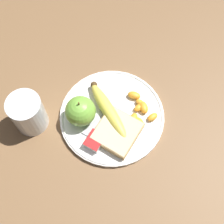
{
  "coord_description": "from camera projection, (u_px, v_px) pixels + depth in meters",
  "views": [
    {
      "loc": [
        0.28,
        0.16,
        0.73
      ],
      "look_at": [
        0.0,
        0.0,
        0.03
      ],
      "focal_mm": 50.0,
      "sensor_mm": 36.0,
      "label": 1
    }
  ],
  "objects": [
    {
      "name": "orange_segment_6",
      "position": [
        140.0,
        122.0,
        0.77
      ],
      "size": [
        0.03,
        0.03,
        0.01
      ],
      "color": "#F9A32D",
      "rests_on": "plate"
    },
    {
      "name": "orange_segment_0",
      "position": [
        141.0,
        103.0,
        0.79
      ],
      "size": [
        0.02,
        0.03,
        0.02
      ],
      "color": "#F9A32D",
      "rests_on": "plate"
    },
    {
      "name": "ground_plane",
      "position": [
        112.0,
        117.0,
        0.79
      ],
      "size": [
        3.0,
        3.0,
        0.0
      ],
      "primitive_type": "plane",
      "color": "brown"
    },
    {
      "name": "orange_segment_5",
      "position": [
        139.0,
        108.0,
        0.78
      ],
      "size": [
        0.03,
        0.03,
        0.02
      ],
      "color": "#F9A32D",
      "rests_on": "plate"
    },
    {
      "name": "bread_slice",
      "position": [
        117.0,
        132.0,
        0.75
      ],
      "size": [
        0.1,
        0.1,
        0.02
      ],
      "color": "#AB8751",
      "rests_on": "plate"
    },
    {
      "name": "orange_segment_3",
      "position": [
        133.0,
        119.0,
        0.77
      ],
      "size": [
        0.04,
        0.03,
        0.02
      ],
      "color": "#F9A32D",
      "rests_on": "plate"
    },
    {
      "name": "orange_segment_4",
      "position": [
        144.0,
        107.0,
        0.78
      ],
      "size": [
        0.04,
        0.04,
        0.02
      ],
      "color": "#F9A32D",
      "rests_on": "plate"
    },
    {
      "name": "orange_segment_7",
      "position": [
        153.0,
        117.0,
        0.77
      ],
      "size": [
        0.03,
        0.03,
        0.02
      ],
      "color": "#F9A32D",
      "rests_on": "plate"
    },
    {
      "name": "fork",
      "position": [
        103.0,
        110.0,
        0.79
      ],
      "size": [
        0.19,
        0.03,
        0.0
      ],
      "rotation": [
        0.0,
        0.0,
        12.57
      ],
      "color": "#B2B2B7",
      "rests_on": "plate"
    },
    {
      "name": "banana",
      "position": [
        109.0,
        109.0,
        0.77
      ],
      "size": [
        0.12,
        0.17,
        0.03
      ],
      "color": "#E0CC4C",
      "rests_on": "plate"
    },
    {
      "name": "orange_segment_2",
      "position": [
        134.0,
        95.0,
        0.8
      ],
      "size": [
        0.03,
        0.04,
        0.02
      ],
      "color": "#F9A32D",
      "rests_on": "plate"
    },
    {
      "name": "jam_packet",
      "position": [
        94.0,
        141.0,
        0.74
      ],
      "size": [
        0.05,
        0.04,
        0.02
      ],
      "color": "silver",
      "rests_on": "plate"
    },
    {
      "name": "plate",
      "position": [
        112.0,
        116.0,
        0.79
      ],
      "size": [
        0.26,
        0.26,
        0.01
      ],
      "color": "white",
      "rests_on": "ground_plane"
    },
    {
      "name": "orange_segment_1",
      "position": [
        134.0,
        123.0,
        0.77
      ],
      "size": [
        0.02,
        0.03,
        0.01
      ],
      "color": "#F9A32D",
      "rests_on": "plate"
    },
    {
      "name": "apple",
      "position": [
        80.0,
        111.0,
        0.75
      ],
      "size": [
        0.07,
        0.07,
        0.08
      ],
      "color": "#72B23D",
      "rests_on": "plate"
    },
    {
      "name": "juice_glass",
      "position": [
        28.0,
        114.0,
        0.75
      ],
      "size": [
        0.08,
        0.08,
        0.1
      ],
      "color": "silver",
      "rests_on": "ground_plane"
    }
  ]
}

